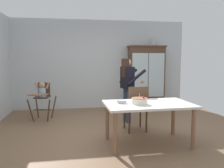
% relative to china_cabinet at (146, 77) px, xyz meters
% --- Properties ---
extents(ground_plane, '(6.24, 6.24, 0.00)m').
position_rel_china_cabinet_xyz_m(ground_plane, '(-1.41, -2.37, -0.97)').
color(ground_plane, brown).
extents(wall_back, '(5.32, 0.06, 2.70)m').
position_rel_china_cabinet_xyz_m(wall_back, '(-1.41, 0.26, 0.38)').
color(wall_back, silver).
rests_on(wall_back, ground_plane).
extents(china_cabinet, '(1.14, 0.48, 1.92)m').
position_rel_china_cabinet_xyz_m(china_cabinet, '(0.00, 0.00, 0.00)').
color(china_cabinet, '#4C3323').
rests_on(china_cabinet, ground_plane).
extents(ceramic_vase, '(0.13, 0.13, 0.27)m').
position_rel_china_cabinet_xyz_m(ceramic_vase, '(0.21, 0.00, 1.07)').
color(ceramic_vase, '#B2B7B2').
rests_on(ceramic_vase, china_cabinet).
extents(high_chair_with_toddler, '(0.67, 0.76, 0.95)m').
position_rel_china_cabinet_xyz_m(high_chair_with_toddler, '(-2.99, -0.97, -0.31)').
color(high_chair_with_toddler, '#4C3323').
rests_on(high_chair_with_toddler, ground_plane).
extents(adult_person, '(0.60, 0.58, 1.53)m').
position_rel_china_cabinet_xyz_m(adult_person, '(-0.94, -1.51, 0.00)').
color(adult_person, '#33425B').
rests_on(adult_person, ground_plane).
extents(dining_table, '(1.55, 0.98, 0.74)m').
position_rel_china_cabinet_xyz_m(dining_table, '(-0.90, -2.95, -0.32)').
color(dining_table, silver).
rests_on(dining_table, ground_plane).
extents(birthday_cake, '(0.28, 0.28, 0.19)m').
position_rel_china_cabinet_xyz_m(birthday_cake, '(-1.07, -3.00, -0.17)').
color(birthday_cake, white).
rests_on(birthday_cake, dining_table).
extents(serving_bowl, '(0.18, 0.18, 0.05)m').
position_rel_china_cabinet_xyz_m(serving_bowl, '(-1.36, -2.87, -0.20)').
color(serving_bowl, '#B2BCC6').
rests_on(serving_bowl, dining_table).
extents(dining_chair_far_side, '(0.47, 0.47, 0.96)m').
position_rel_china_cabinet_xyz_m(dining_chair_far_side, '(-0.92, -2.27, -0.41)').
color(dining_chair_far_side, '#4C3323').
rests_on(dining_chair_far_side, ground_plane).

